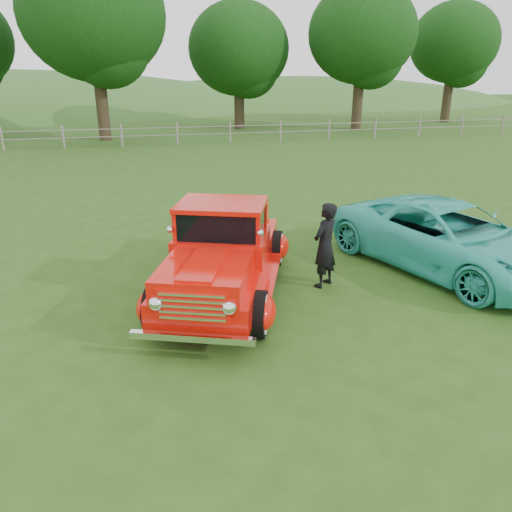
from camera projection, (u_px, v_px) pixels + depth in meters
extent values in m
plane|color=#284913|center=(303.00, 335.00, 7.91)|extent=(140.00, 140.00, 0.00)
ellipsoid|color=#2E6224|center=(296.00, 129.00, 70.08)|extent=(72.00, 52.00, 14.00)
cube|color=slate|center=(177.00, 135.00, 27.74)|extent=(48.00, 0.04, 0.04)
cube|color=slate|center=(177.00, 127.00, 27.60)|extent=(48.00, 0.04, 0.04)
cylinder|color=black|center=(101.00, 98.00, 28.94)|extent=(0.70, 0.70, 4.84)
ellipsoid|color=black|center=(93.00, 14.00, 27.40)|extent=(8.00, 8.00, 7.20)
cylinder|color=black|center=(239.00, 101.00, 34.75)|extent=(0.70, 0.70, 3.74)
ellipsoid|color=black|center=(239.00, 49.00, 33.56)|extent=(6.80, 6.80, 6.12)
cylinder|color=black|center=(358.00, 96.00, 34.56)|extent=(0.70, 0.70, 4.40)
ellipsoid|color=black|center=(362.00, 33.00, 33.16)|extent=(7.20, 7.20, 6.48)
cylinder|color=black|center=(448.00, 95.00, 39.30)|extent=(0.70, 0.70, 4.18)
ellipsoid|color=black|center=(454.00, 42.00, 37.97)|extent=(6.60, 6.60, 5.94)
cylinder|color=black|center=(155.00, 308.00, 7.96)|extent=(0.49, 0.80, 0.76)
cylinder|color=black|center=(258.00, 314.00, 7.77)|extent=(0.49, 0.80, 0.76)
cylinder|color=black|center=(200.00, 245.00, 10.84)|extent=(0.49, 0.80, 0.76)
cylinder|color=black|center=(276.00, 248.00, 10.65)|extent=(0.49, 0.80, 0.76)
cube|color=red|center=(224.00, 264.00, 9.24)|extent=(3.09, 4.86, 0.44)
ellipsoid|color=red|center=(151.00, 306.00, 7.96)|extent=(0.65, 0.85, 0.54)
ellipsoid|color=red|center=(263.00, 312.00, 7.75)|extent=(0.65, 0.85, 0.54)
ellipsoid|color=red|center=(197.00, 243.00, 10.84)|extent=(0.65, 0.85, 0.54)
ellipsoid|color=red|center=(279.00, 246.00, 10.63)|extent=(0.65, 0.85, 0.54)
cube|color=red|center=(205.00, 277.00, 7.66)|extent=(1.81, 1.97, 0.42)
cube|color=red|center=(223.00, 245.00, 9.00)|extent=(1.97, 1.83, 0.44)
cube|color=black|center=(222.00, 220.00, 8.83)|extent=(1.75, 1.56, 0.50)
cube|color=red|center=(222.00, 204.00, 8.74)|extent=(1.85, 1.68, 0.08)
cube|color=red|center=(236.00, 224.00, 10.36)|extent=(1.79, 2.24, 0.45)
cube|color=white|center=(193.00, 307.00, 6.95)|extent=(1.03, 0.47, 0.50)
cube|color=white|center=(192.00, 338.00, 7.01)|extent=(1.72, 0.73, 0.10)
cube|color=white|center=(244.00, 232.00, 11.54)|extent=(1.64, 0.70, 0.10)
imported|color=#2FBDAC|center=(448.00, 237.00, 10.30)|extent=(3.86, 5.55, 1.41)
imported|color=black|center=(325.00, 245.00, 9.46)|extent=(0.72, 0.68, 1.66)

